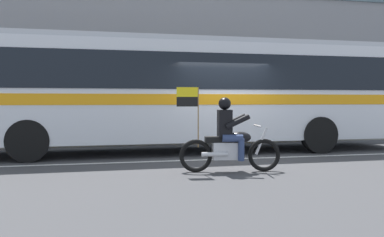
# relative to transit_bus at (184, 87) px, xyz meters

# --- Properties ---
(ground_plane) EXTENTS (60.00, 60.00, 0.00)m
(ground_plane) POSITION_rel_transit_bus_xyz_m (0.83, -1.19, -1.88)
(ground_plane) COLOR #3D3D3F
(sidewalk_curb) EXTENTS (28.00, 3.80, 0.15)m
(sidewalk_curb) POSITION_rel_transit_bus_xyz_m (0.83, 3.91, -1.81)
(sidewalk_curb) COLOR gray
(sidewalk_curb) RESTS_ON ground_plane
(lane_center_stripe) EXTENTS (26.60, 0.14, 0.01)m
(lane_center_stripe) POSITION_rel_transit_bus_xyz_m (0.83, -1.79, -1.88)
(lane_center_stripe) COLOR silver
(lane_center_stripe) RESTS_ON ground_plane
(office_building_facade) EXTENTS (28.00, 0.89, 9.78)m
(office_building_facade) POSITION_rel_transit_bus_xyz_m (0.83, 6.19, 3.01)
(office_building_facade) COLOR gray
(office_building_facade) RESTS_ON ground_plane
(transit_bus) EXTENTS (13.43, 2.69, 3.22)m
(transit_bus) POSITION_rel_transit_bus_xyz_m (0.00, 0.00, 0.00)
(transit_bus) COLOR silver
(transit_bus) RESTS_ON ground_plane
(motorcycle_with_rider) EXTENTS (2.18, 0.69, 1.78)m
(motorcycle_with_rider) POSITION_rel_transit_bus_xyz_m (0.15, -3.69, -1.22)
(motorcycle_with_rider) COLOR black
(motorcycle_with_rider) RESTS_ON ground_plane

